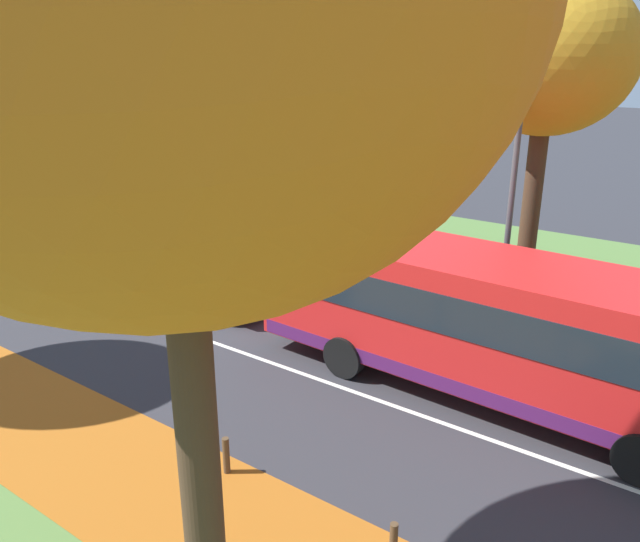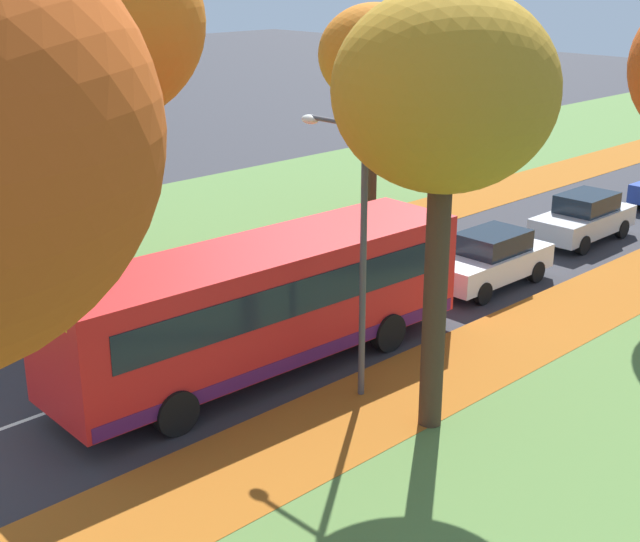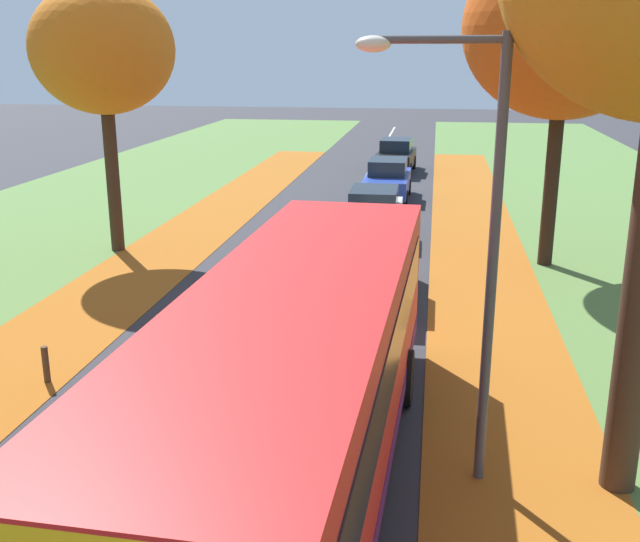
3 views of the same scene
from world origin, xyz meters
name	(u,v)px [view 3 (image 3 of 3)]	position (x,y,z in m)	size (l,w,h in m)	color
grass_verge_left	(14,251)	(-9.20, 20.00, 0.00)	(12.00, 90.00, 0.01)	#517538
leaf_litter_left	(62,329)	(-4.60, 14.00, 0.01)	(2.80, 60.00, 0.00)	#9E5619
leaf_litter_right	(497,354)	(4.60, 14.00, 0.01)	(2.80, 60.00, 0.00)	#9E5619
road_centre_line	(316,263)	(0.00, 20.00, 0.00)	(0.12, 80.00, 0.01)	silver
tree_left_mid	(103,50)	(-6.12, 20.55, 5.78)	(4.02, 4.02, 7.63)	#382619
tree_right_mid	(565,27)	(6.39, 20.89, 6.35)	(5.27, 5.27, 8.75)	black
bollard_fifth	(46,365)	(-3.56, 11.44, 0.35)	(0.12, 0.12, 0.69)	#4C3823
streetlamp_right	(469,217)	(3.67, 9.41, 3.74)	(1.89, 0.28, 6.00)	#47474C
bus	(298,375)	(1.55, 8.73, 1.70)	(2.92, 10.48, 2.98)	red
car_white_lead	(371,266)	(1.80, 17.10, 0.81)	(1.80, 4.21, 1.62)	silver
car_silver_following	(373,215)	(1.37, 23.01, 0.81)	(1.83, 4.22, 1.62)	#B7BABF
car_blue_third_in_line	(387,180)	(1.37, 29.76, 0.81)	(1.81, 4.21, 1.62)	#233D9E
car_black_fourth_in_line	(396,156)	(1.32, 37.03, 0.81)	(1.93, 4.27, 1.62)	black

